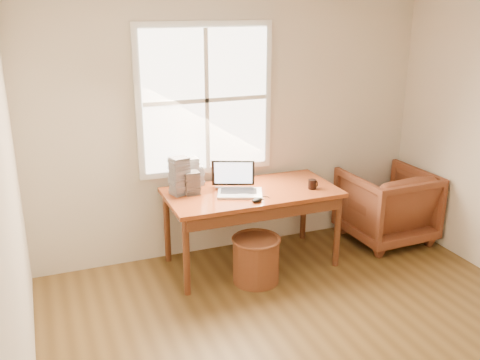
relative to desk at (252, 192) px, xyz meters
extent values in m
cube|color=beige|center=(0.00, 0.46, 0.57)|extent=(4.00, 0.02, 2.60)
cube|color=beige|center=(-2.01, -1.80, 0.57)|extent=(0.02, 4.50, 2.60)
cube|color=silver|center=(-0.30, 0.42, 0.82)|extent=(1.32, 0.05, 1.42)
cube|color=white|center=(-0.30, 0.39, 0.82)|extent=(1.20, 0.02, 1.30)
cube|color=silver|center=(-0.30, 0.38, 0.82)|extent=(0.04, 0.02, 1.30)
cube|color=silver|center=(-0.30, 0.38, 0.82)|extent=(1.20, 0.02, 0.04)
cube|color=brown|center=(0.00, 0.00, 0.00)|extent=(1.60, 0.80, 0.04)
imported|color=brown|center=(1.54, 0.00, -0.35)|extent=(0.85, 0.87, 0.77)
cylinder|color=brown|center=(-0.10, -0.34, -0.52)|extent=(0.52, 0.52, 0.42)
ellipsoid|color=black|center=(-0.07, -0.30, 0.04)|extent=(0.12, 0.09, 0.04)
cylinder|color=black|center=(0.55, -0.16, 0.06)|extent=(0.08, 0.08, 0.09)
cube|color=silver|center=(-0.50, 0.30, 0.17)|extent=(0.15, 0.14, 0.29)
cube|color=#232428|center=(-0.54, 0.12, 0.12)|extent=(0.14, 0.13, 0.21)
cube|color=#9C9EA9|center=(-0.65, 0.15, 0.20)|extent=(0.19, 0.17, 0.35)
cube|color=silver|center=(-0.43, 0.36, 0.11)|extent=(0.16, 0.15, 0.19)
camera|label=1|loc=(-1.81, -4.32, 1.70)|focal=40.00mm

